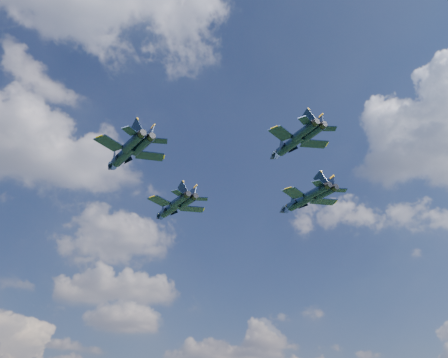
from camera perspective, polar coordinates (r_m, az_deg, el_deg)
jet_lead at (r=112.27m, az=-6.17°, el=-3.41°), size 13.45×17.92×4.22m
jet_left at (r=88.57m, az=-11.44°, el=2.66°), size 12.52×16.82×3.96m
jet_right at (r=109.05m, az=8.67°, el=-2.56°), size 13.97×18.54×4.37m
jet_slot at (r=81.37m, az=7.47°, el=3.92°), size 11.01×14.40×3.41m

